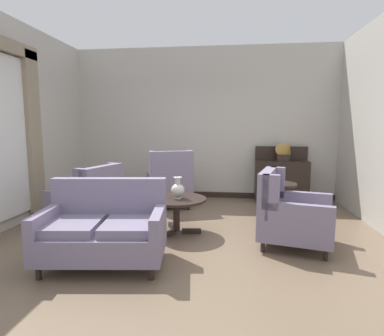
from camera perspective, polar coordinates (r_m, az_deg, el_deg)
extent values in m
plane|color=brown|center=(4.32, -1.23, -13.67)|extent=(8.22, 8.22, 0.00)
cube|color=#BCB7AD|center=(6.95, 2.20, 7.95)|extent=(5.80, 0.08, 3.23)
cube|color=#BCB7AD|center=(5.94, -28.19, 7.13)|extent=(0.08, 4.11, 3.23)
cube|color=black|center=(7.06, 2.10, -4.76)|extent=(5.64, 0.03, 0.12)
cube|color=gray|center=(5.96, -26.58, 5.61)|extent=(0.10, 0.32, 2.66)
cylinder|color=black|center=(4.62, -2.83, -5.61)|extent=(0.87, 0.87, 0.03)
cylinder|color=black|center=(4.68, -2.81, -8.49)|extent=(0.10, 0.10, 0.45)
cube|color=black|center=(4.74, -0.09, -11.27)|extent=(0.29, 0.09, 0.07)
cube|color=black|center=(4.95, -3.53, -10.47)|extent=(0.18, 0.28, 0.07)
cube|color=black|center=(4.61, -4.78, -11.88)|extent=(0.21, 0.26, 0.07)
cylinder|color=beige|center=(4.58, -2.57, -5.34)|extent=(0.11, 0.11, 0.02)
ellipsoid|color=beige|center=(4.56, -2.58, -4.01)|extent=(0.19, 0.19, 0.19)
cylinder|color=beige|center=(4.53, -2.59, -2.27)|extent=(0.08, 0.08, 0.09)
torus|color=beige|center=(4.52, -2.59, -1.71)|extent=(0.13, 0.13, 0.02)
cube|color=slate|center=(3.78, -15.67, -12.59)|extent=(1.45, 0.97, 0.28)
cube|color=slate|center=(3.98, -14.55, -5.47)|extent=(1.37, 0.30, 0.52)
cube|color=slate|center=(3.78, -20.38, -9.74)|extent=(0.61, 0.68, 0.10)
cube|color=slate|center=(3.61, -11.32, -10.19)|extent=(0.61, 0.68, 0.10)
cube|color=slate|center=(3.88, -25.03, -8.60)|extent=(0.19, 0.73, 0.22)
cube|color=slate|center=(3.54, -6.14, -9.45)|extent=(0.19, 0.73, 0.22)
cylinder|color=black|center=(3.78, -25.85, -16.57)|extent=(0.06, 0.06, 0.14)
cylinder|color=black|center=(3.45, -7.34, -18.19)|extent=(0.06, 0.06, 0.14)
cylinder|color=black|center=(4.33, -21.94, -13.22)|extent=(0.06, 0.06, 0.14)
cylinder|color=black|center=(4.05, -6.09, -14.15)|extent=(0.06, 0.06, 0.14)
cube|color=slate|center=(4.41, 18.08, -9.76)|extent=(1.06, 1.03, 0.28)
cube|color=slate|center=(4.33, 13.36, -4.09)|extent=(0.34, 0.85, 0.56)
cube|color=slate|center=(3.95, 13.98, -4.23)|extent=(0.22, 0.15, 0.43)
cube|color=slate|center=(4.67, 15.08, -2.46)|extent=(0.22, 0.15, 0.43)
cube|color=slate|center=(3.98, 18.68, -7.78)|extent=(0.79, 0.29, 0.23)
cube|color=slate|center=(4.70, 19.05, -5.47)|extent=(0.79, 0.29, 0.23)
cylinder|color=black|center=(4.16, 22.87, -14.14)|extent=(0.06, 0.06, 0.14)
cylinder|color=black|center=(4.80, 22.61, -11.21)|extent=(0.06, 0.06, 0.14)
cylinder|color=black|center=(4.19, 12.59, -13.56)|extent=(0.06, 0.06, 0.14)
cylinder|color=black|center=(4.82, 13.79, -10.74)|extent=(0.06, 0.06, 0.14)
cube|color=slate|center=(6.27, -4.15, -4.20)|extent=(1.04, 1.10, 0.30)
cube|color=slate|center=(5.82, -3.68, -0.26)|extent=(0.80, 0.39, 0.67)
cube|color=slate|center=(5.96, -0.49, 0.72)|extent=(0.16, 0.22, 0.51)
cube|color=slate|center=(5.86, -7.19, 0.54)|extent=(0.16, 0.22, 0.51)
cube|color=slate|center=(6.33, -1.10, -1.74)|extent=(0.35, 0.78, 0.21)
cube|color=slate|center=(6.23, -7.41, -1.94)|extent=(0.35, 0.78, 0.21)
cylinder|color=black|center=(6.72, -1.86, -5.31)|extent=(0.06, 0.06, 0.14)
cylinder|color=black|center=(6.64, -7.31, -5.52)|extent=(0.06, 0.06, 0.14)
cylinder|color=black|center=(6.02, -0.61, -6.83)|extent=(0.06, 0.06, 0.14)
cylinder|color=black|center=(5.93, -6.70, -7.10)|extent=(0.06, 0.06, 0.14)
cube|color=slate|center=(5.32, -18.62, -6.84)|extent=(1.06, 1.04, 0.28)
cube|color=slate|center=(5.00, -15.70, -2.76)|extent=(0.37, 0.84, 0.55)
cube|color=slate|center=(5.33, -14.01, -1.35)|extent=(0.22, 0.15, 0.42)
cube|color=slate|center=(4.77, -19.33, -2.58)|extent=(0.22, 0.15, 0.42)
cube|color=slate|center=(5.57, -16.60, -3.65)|extent=(0.76, 0.31, 0.19)
cube|color=slate|center=(5.04, -21.94, -5.06)|extent=(0.76, 0.31, 0.19)
cylinder|color=black|center=(5.84, -18.94, -7.69)|extent=(0.06, 0.06, 0.14)
cylinder|color=black|center=(5.38, -23.80, -9.24)|extent=(0.06, 0.06, 0.14)
cylinder|color=black|center=(5.41, -13.28, -8.70)|extent=(0.06, 0.06, 0.14)
cylinder|color=black|center=(4.91, -18.03, -10.57)|extent=(0.06, 0.06, 0.14)
cylinder|color=black|center=(4.92, 15.27, -2.80)|extent=(0.54, 0.54, 0.03)
cylinder|color=black|center=(5.00, 15.12, -6.86)|extent=(0.07, 0.07, 0.69)
cylinder|color=black|center=(5.09, 15.00, -10.39)|extent=(0.35, 0.35, 0.04)
cube|color=black|center=(6.80, 15.76, -1.93)|extent=(1.07, 0.35, 0.76)
cube|color=black|center=(6.89, 15.71, 2.57)|extent=(1.07, 0.04, 0.29)
cube|color=black|center=(6.70, 11.68, -5.67)|extent=(0.06, 0.06, 0.10)
cube|color=black|center=(6.85, 19.81, -5.68)|extent=(0.06, 0.06, 0.10)
cube|color=black|center=(6.94, 11.51, -5.20)|extent=(0.06, 0.06, 0.10)
cube|color=black|center=(7.09, 19.35, -5.21)|extent=(0.06, 0.06, 0.10)
cube|color=black|center=(6.72, 15.92, 1.81)|extent=(0.24, 0.24, 0.14)
cone|color=#B28942|center=(6.63, 16.61, 3.64)|extent=(0.48, 0.54, 0.45)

